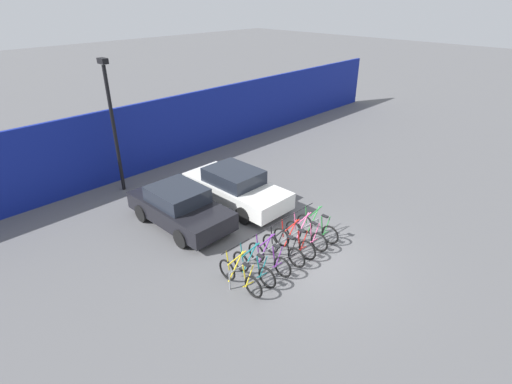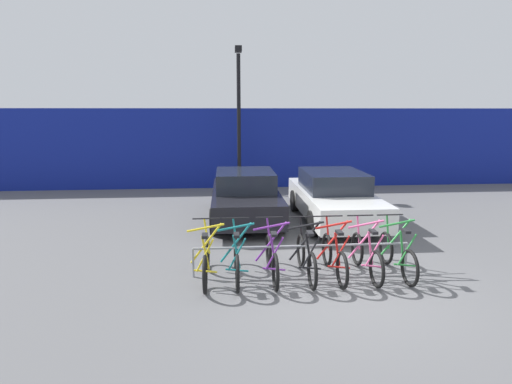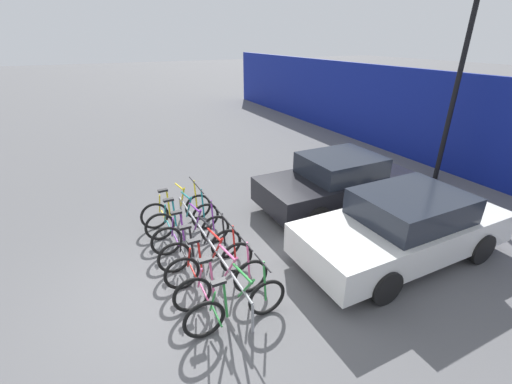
# 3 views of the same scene
# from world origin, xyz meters

# --- Properties ---
(ground_plane) EXTENTS (120.00, 120.00, 0.00)m
(ground_plane) POSITION_xyz_m (0.00, 0.00, 0.00)
(ground_plane) COLOR #59595B
(hoarding_wall) EXTENTS (36.00, 0.16, 3.13)m
(hoarding_wall) POSITION_xyz_m (0.00, 9.50, 1.57)
(hoarding_wall) COLOR navy
(hoarding_wall) RESTS_ON ground
(bike_rack) EXTENTS (4.11, 0.04, 0.57)m
(bike_rack) POSITION_xyz_m (-0.66, 0.68, 0.49)
(bike_rack) COLOR gray
(bike_rack) RESTS_ON ground
(bicycle_yellow) EXTENTS (0.68, 1.71, 1.05)m
(bicycle_yellow) POSITION_xyz_m (-2.44, 0.53, 0.38)
(bicycle_yellow) COLOR black
(bicycle_yellow) RESTS_ON ground
(bicycle_teal) EXTENTS (0.68, 1.71, 1.05)m
(bicycle_teal) POSITION_xyz_m (-1.90, 0.53, 0.38)
(bicycle_teal) COLOR black
(bicycle_teal) RESTS_ON ground
(bicycle_purple) EXTENTS (0.68, 1.71, 1.05)m
(bicycle_purple) POSITION_xyz_m (-1.25, 0.53, 0.38)
(bicycle_purple) COLOR black
(bicycle_purple) RESTS_ON ground
(bicycle_black) EXTENTS (0.68, 1.71, 1.05)m
(bicycle_black) POSITION_xyz_m (-0.61, 0.53, 0.38)
(bicycle_black) COLOR black
(bicycle_black) RESTS_ON ground
(bicycle_red) EXTENTS (0.68, 1.71, 1.05)m
(bicycle_red) POSITION_xyz_m (-0.08, 0.53, 0.38)
(bicycle_red) COLOR black
(bicycle_red) RESTS_ON ground
(bicycle_pink) EXTENTS (0.68, 1.71, 1.05)m
(bicycle_pink) POSITION_xyz_m (0.53, 0.53, 0.38)
(bicycle_pink) COLOR black
(bicycle_pink) RESTS_ON ground
(bicycle_green) EXTENTS (0.68, 1.71, 1.05)m
(bicycle_green) POSITION_xyz_m (1.12, 0.53, 0.38)
(bicycle_green) COLOR black
(bicycle_green) RESTS_ON ground
(car_black) EXTENTS (1.91, 4.05, 1.40)m
(car_black) POSITION_xyz_m (-1.52, 4.52, 0.69)
(car_black) COLOR black
(car_black) RESTS_ON ground
(car_white) EXTENTS (1.91, 4.41, 1.40)m
(car_white) POSITION_xyz_m (0.91, 4.26, 0.69)
(car_white) COLOR silver
(car_white) RESTS_ON ground
(lamp_post) EXTENTS (0.24, 0.44, 5.28)m
(lamp_post) POSITION_xyz_m (-1.54, 8.50, 2.98)
(lamp_post) COLOR black
(lamp_post) RESTS_ON ground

